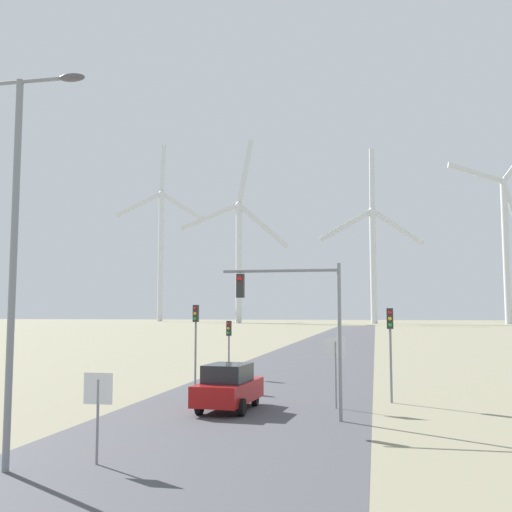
% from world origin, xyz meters
% --- Properties ---
extents(road_surface, '(10.00, 240.00, 0.01)m').
position_xyz_m(road_surface, '(0.00, 48.00, 0.00)').
color(road_surface, '#47474C').
rests_on(road_surface, ground).
extents(streetlamp, '(3.63, 0.32, 9.96)m').
position_xyz_m(streetlamp, '(-3.76, 8.92, 6.28)').
color(streetlamp, gray).
rests_on(streetlamp, ground).
extents(stop_sign_near, '(0.81, 0.07, 2.32)m').
position_xyz_m(stop_sign_near, '(-1.90, 10.02, 1.62)').
color(stop_sign_near, gray).
rests_on(stop_sign_near, ground).
extents(stop_sign_far, '(0.81, 0.07, 2.87)m').
position_xyz_m(stop_sign_far, '(3.56, 20.22, 2.01)').
color(stop_sign_far, gray).
rests_on(stop_sign_far, ground).
extents(traffic_light_post_near_left, '(0.28, 0.34, 4.27)m').
position_xyz_m(traffic_light_post_near_left, '(-4.14, 25.91, 3.12)').
color(traffic_light_post_near_left, gray).
rests_on(traffic_light_post_near_left, ground).
extents(traffic_light_post_near_right, '(0.28, 0.34, 4.06)m').
position_xyz_m(traffic_light_post_near_right, '(5.81, 22.20, 2.98)').
color(traffic_light_post_near_right, gray).
rests_on(traffic_light_post_near_right, ground).
extents(traffic_light_post_mid_left, '(0.28, 0.34, 3.37)m').
position_xyz_m(traffic_light_post_mid_left, '(-3.52, 30.70, 2.48)').
color(traffic_light_post_mid_left, gray).
rests_on(traffic_light_post_mid_left, ground).
extents(traffic_light_mast_overhead, '(4.41, 0.35, 5.68)m').
position_xyz_m(traffic_light_mast_overhead, '(2.35, 17.34, 4.06)').
color(traffic_light_mast_overhead, gray).
rests_on(traffic_light_mast_overhead, ground).
extents(car_approaching, '(2.12, 4.23, 1.83)m').
position_xyz_m(car_approaching, '(-0.63, 18.95, 0.91)').
color(car_approaching, maroon).
rests_on(car_approaching, ground).
extents(wind_turbine_far_left, '(36.67, 11.49, 76.50)m').
position_xyz_m(wind_turbine_far_left, '(-84.60, 237.02, 33.46)').
color(wind_turbine_far_left, silver).
rests_on(wind_turbine_far_left, ground).
extents(wind_turbine_left, '(41.19, 5.67, 65.87)m').
position_xyz_m(wind_turbine_left, '(-42.29, 202.25, 27.09)').
color(wind_turbine_left, silver).
rests_on(wind_turbine_left, ground).
extents(wind_turbine_center, '(35.86, 16.11, 60.91)m').
position_xyz_m(wind_turbine_center, '(4.70, 204.14, 25.02)').
color(wind_turbine_center, silver).
rests_on(wind_turbine_center, ground).
extents(wind_turbine_right, '(32.28, 17.44, 64.23)m').
position_xyz_m(wind_turbine_right, '(47.89, 204.39, 29.48)').
color(wind_turbine_right, silver).
rests_on(wind_turbine_right, ground).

